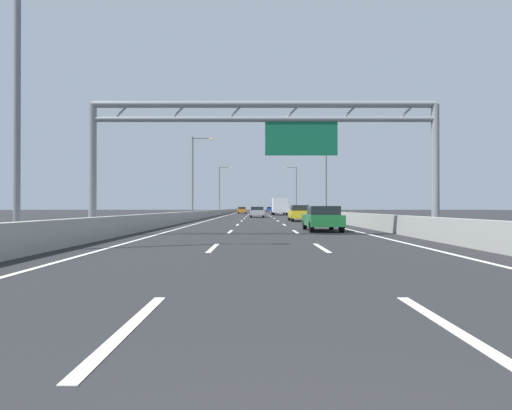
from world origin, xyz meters
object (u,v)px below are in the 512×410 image
silver_car (256,212)px  box_truck (279,206)px  blue_car (269,209)px  streetlamp_left_mid (194,172)px  streetlamp_right_far (294,187)px  red_car (258,210)px  streetlamp_left_near (24,75)px  streetlamp_right_mid (323,172)px  orange_car (241,210)px  streetlamp_right_near (511,76)px  green_car (322,218)px  sign_gantry (268,133)px  yellow_car (298,213)px  streetlamp_left_far (220,187)px

silver_car → box_truck: size_ratio=0.47×
blue_car → streetlamp_left_mid: bearing=-97.9°
streetlamp_right_far → red_car: 14.24m
streetlamp_left_near → streetlamp_right_mid: bearing=66.7°
streetlamp_left_near → blue_car: bearing=84.4°
orange_car → silver_car: 35.30m
streetlamp_right_near → red_car: streetlamp_right_near is taller
box_truck → green_car: bearing=-90.4°
red_car → silver_car: 38.10m
orange_car → blue_car: size_ratio=0.92×
sign_gantry → green_car: bearing=51.8°
streetlamp_right_mid → yellow_car: 9.34m
sign_gantry → orange_car: (-3.69, 70.97, -4.10)m
sign_gantry → streetlamp_right_far: (7.24, 62.59, 0.55)m
orange_car → yellow_car: bearing=-81.8°
silver_car → box_truck: bearing=77.2°
sign_gantry → streetlamp_right_near: (7.24, -6.73, 0.55)m
streetlamp_right_near → silver_car: 43.48m
streetlamp_left_mid → green_car: 26.67m
red_car → streetlamp_right_near: bearing=-84.8°
streetlamp_left_near → streetlamp_right_mid: size_ratio=1.00×
streetlamp_left_near → streetlamp_left_far: (0.00, 69.32, 0.00)m
box_truck → streetlamp_left_mid: bearing=-113.8°
sign_gantry → red_car: bearing=90.0°
orange_car → box_truck: box_truck is taller
streetlamp_right_far → orange_car: size_ratio=2.25×
streetlamp_left_mid → blue_car: (11.28, 80.99, -4.63)m
yellow_car → streetlamp_left_near: bearing=-112.4°
orange_car → blue_car: (7.28, 37.95, 0.01)m
streetlamp_right_near → streetlamp_left_mid: same height
streetlamp_right_far → red_car: bearing=122.8°
yellow_car → box_truck: (-0.05, 32.64, 0.82)m
green_car → red_car: 69.96m
yellow_car → blue_car: bearing=90.0°
box_truck → streetlamp_right_mid: bearing=-81.7°
streetlamp_right_mid → green_car: 24.69m
streetlamp_right_mid → streetlamp_right_far: 34.66m
orange_car → box_truck: size_ratio=0.47×
streetlamp_left_near → sign_gantry: bearing=41.2°
streetlamp_left_mid → box_truck: (11.22, 25.38, -3.78)m
orange_car → red_car: 4.68m
streetlamp_left_far → box_truck: size_ratio=1.07×
streetlamp_right_near → silver_car: (-7.69, 42.54, -4.66)m
streetlamp_left_mid → box_truck: 28.01m
streetlamp_left_far → blue_car: bearing=76.3°
streetlamp_right_near → streetlamp_left_mid: bearing=113.3°
streetlamp_left_near → blue_car: 116.29m
streetlamp_left_mid → streetlamp_left_far: same height
streetlamp_left_far → box_truck: 15.04m
sign_gantry → streetlamp_left_far: bearing=97.0°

